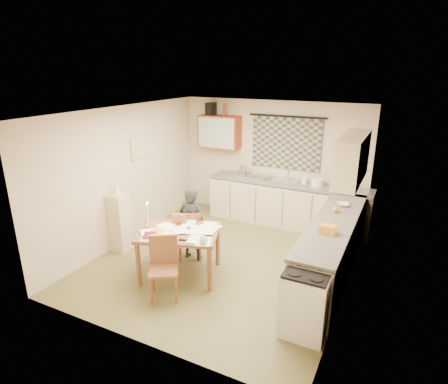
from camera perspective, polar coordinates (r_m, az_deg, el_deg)
The scene contains 44 objects.
floor at distance 6.50m, azimuth 0.01°, elevation -10.37°, with size 4.00×4.50×0.02m, color brown.
ceiling at distance 5.73m, azimuth 0.01°, elevation 12.29°, with size 4.00×4.50×0.02m, color white.
wall_back at distance 8.00m, azimuth 7.31°, elevation 4.77°, with size 4.00×0.02×2.50m, color beige.
wall_front at distance 4.25m, azimuth -13.93°, elevation -8.35°, with size 4.00×0.02×2.50m, color beige.
wall_left at distance 7.09m, azimuth -14.69°, elevation 2.51°, with size 0.02×4.50×2.50m, color beige.
wall_right at distance 5.45m, azimuth 19.28°, elevation -2.75°, with size 0.02×4.50×2.50m, color beige.
window_blind at distance 7.79m, azimuth 9.42°, elevation 7.31°, with size 1.45×0.03×1.05m, color navy.
curtain_rod at distance 7.69m, azimuth 9.59°, elevation 11.31°, with size 0.04×0.04×1.60m, color black.
wall_cabinet at distance 8.18m, azimuth -0.67°, elevation 9.15°, with size 0.90×0.34×0.70m, color maroon.
wall_cabinet_glass at distance 8.03m, azimuth -1.23°, elevation 8.97°, with size 0.84×0.02×0.64m, color #99B2A5.
upper_cabinet_right at distance 5.83m, azimuth 18.93°, elevation 4.81°, with size 0.34×1.30×0.70m, color #C9B48F.
framed_print at distance 7.25m, azimuth -12.67°, elevation 6.69°, with size 0.04×0.50×0.40m, color beige.
print_canvas at distance 7.24m, azimuth -12.52°, elevation 6.68°, with size 0.01×0.42×0.32m, color beige.
counter_back at distance 7.81m, azimuth 9.58°, elevation -1.81°, with size 3.30×0.62×0.92m.
counter_right at distance 6.10m, azimuth 16.03°, elevation -8.32°, with size 0.62×2.95×0.92m.
stove at distance 4.83m, azimuth 12.35°, elevation -16.03°, with size 0.55×0.55×0.85m.
sink at distance 7.70m, azimuth 9.12°, elevation 1.28°, with size 0.55×0.45×0.10m, color silver.
tap at distance 7.81m, azimuth 9.75°, elevation 2.87°, with size 0.03×0.03×0.28m, color silver.
dish_rack at distance 7.84m, azimuth 5.61°, elevation 2.27°, with size 0.35×0.30×0.06m, color silver.
kettle at distance 7.96m, azimuth 2.87°, elevation 3.27°, with size 0.18×0.18×0.24m, color silver.
mixing_bowl at distance 7.50m, azimuth 14.04°, elevation 1.45°, with size 0.24×0.24×0.16m, color white.
soap_bottle at distance 7.60m, azimuth 12.16°, elevation 1.98°, with size 0.09×0.09×0.20m, color white.
bowl at distance 6.57m, azimuth 17.65°, elevation -1.82°, with size 0.24×0.24×0.05m, color white.
orange_bag at distance 5.45m, azimuth 15.52°, elevation -5.45°, with size 0.22×0.16×0.12m, color orange.
fruit_orange at distance 6.24m, azimuth 16.66°, elevation -2.57°, with size 0.10×0.10×0.10m, color orange.
speaker at distance 8.21m, azimuth -2.03°, elevation 12.56°, with size 0.16×0.20×0.26m, color black.
bottle_green at distance 8.19m, azimuth -1.75°, elevation 12.55°, with size 0.07×0.07×0.26m, color #195926.
bottle_brown at distance 8.06m, azimuth 0.06°, elevation 12.46°, with size 0.07×0.07×0.26m, color maroon.
dining_table at distance 5.95m, azimuth -6.72°, elevation -9.17°, with size 1.42×1.24×0.75m.
chair_far at distance 6.49m, azimuth -5.24°, elevation -7.73°, with size 0.54×0.54×0.88m.
chair_near at distance 5.51m, azimuth -9.10°, elevation -13.00°, with size 0.55×0.55×0.89m.
person at distance 6.32m, azimuth -4.89°, elevation -4.79°, with size 0.49×0.34×1.28m, color black.
shelf_stand at distance 6.89m, azimuth -15.66°, elevation -4.48°, with size 0.32×0.30×1.04m, color #C9B48F.
lampshade at distance 6.67m, azimuth -16.12°, elevation 0.51°, with size 0.20×0.20×0.22m, color beige.
letter_rack at distance 6.02m, azimuth -6.80°, elevation -4.07°, with size 0.22×0.10×0.16m, color brown.
mug at distance 5.34m, azimuth -3.16°, elevation -7.42°, with size 0.17×0.17×0.10m, color white.
magazine at distance 5.70m, azimuth -12.18°, elevation -6.49°, with size 0.27×0.30×0.02m, color maroon.
book at distance 5.79m, azimuth -11.17°, elevation -6.03°, with size 0.31×0.34×0.02m, color orange.
orange_box at distance 5.61m, azimuth -10.34°, elevation -6.71°, with size 0.12×0.08×0.04m, color orange.
eyeglasses at distance 5.48m, azimuth -6.24°, elevation -7.28°, with size 0.13×0.04×0.02m, color black.
candle_holder at distance 5.92m, azimuth -11.66°, elevation -4.64°, with size 0.06×0.06×0.18m, color silver.
candle at distance 5.83m, azimuth -11.61°, elevation -2.91°, with size 0.02×0.02×0.22m, color white.
candle_flame at distance 5.85m, azimuth -11.62°, elevation -1.56°, with size 0.02×0.02×0.02m, color #FFCC66.
papers at distance 5.74m, azimuth -6.40°, elevation -5.99°, with size 1.21×1.08×0.03m.
Camera 1 is at (2.55, -5.09, 3.13)m, focal length 30.00 mm.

